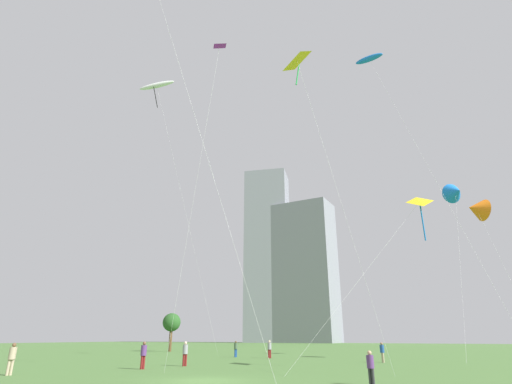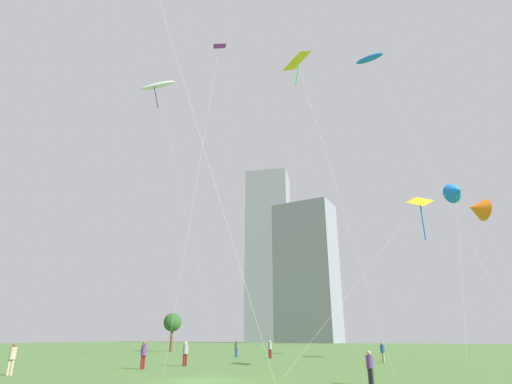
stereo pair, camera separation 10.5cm
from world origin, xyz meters
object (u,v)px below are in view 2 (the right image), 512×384
object	(u,v)px
kite_flying_7	(157,86)
person_standing_2	(236,348)
person_standing_6	(383,351)
kite_flying_4	(369,59)
kite_flying_5	(420,204)
person_standing_3	(270,348)
kite_flying_0	(477,209)
distant_highrise_1	(305,270)
kite_flying_1	(219,51)
kite_flying_3	(456,192)
person_standing_1	(144,353)
kite_flying_2	(297,63)
person_standing_5	(185,352)
person_standing_4	(370,365)
distant_highrise_0	(269,253)
person_standing_0	(12,356)
park_tree_0	(172,323)

from	to	relation	value
kite_flying_7	person_standing_2	bearing A→B (deg)	42.05
person_standing_6	kite_flying_4	world-z (taller)	kite_flying_4
person_standing_6	kite_flying_5	bearing A→B (deg)	-2.01
person_standing_3	kite_flying_4	size ratio (longest dim) A/B	0.05
kite_flying_0	kite_flying_5	world-z (taller)	kite_flying_0
kite_flying_4	distant_highrise_1	bearing A→B (deg)	113.45
kite_flying_1	person_standing_3	bearing A→B (deg)	104.88
kite_flying_1	person_standing_2	bearing A→B (deg)	115.04
kite_flying_1	kite_flying_3	size ratio (longest dim) A/B	1.16
person_standing_6	kite_flying_0	bearing A→B (deg)	85.90
kite_flying_7	kite_flying_3	bearing A→B (deg)	27.57
person_standing_1	person_standing_2	world-z (taller)	person_standing_1
kite_flying_2	kite_flying_0	bearing A→B (deg)	61.17
person_standing_2	person_standing_5	world-z (taller)	person_standing_5
person_standing_4	person_standing_2	bearing A→B (deg)	148.51
kite_flying_5	distant_highrise_0	distance (m)	143.87
person_standing_5	kite_flying_0	xyz separation A→B (m)	(23.39, 17.47, 13.68)
person_standing_6	kite_flying_1	size ratio (longest dim) A/B	0.07
person_standing_2	person_standing_6	world-z (taller)	person_standing_2
person_standing_0	kite_flying_2	xyz separation A→B (m)	(16.44, 7.68, 21.35)
person_standing_3	kite_flying_0	distance (m)	26.50
kite_flying_4	kite_flying_0	bearing A→B (deg)	33.91
person_standing_4	kite_flying_1	world-z (taller)	kite_flying_1
person_standing_2	kite_flying_3	xyz separation A→B (m)	(25.54, 10.05, 18.22)
person_standing_6	park_tree_0	size ratio (longest dim) A/B	0.30
person_standing_2	kite_flying_4	bearing A→B (deg)	108.96
person_standing_6	kite_flying_1	xyz separation A→B (m)	(-6.80, -18.57, 22.05)
person_standing_6	kite_flying_2	distance (m)	26.36
kite_flying_3	park_tree_0	world-z (taller)	kite_flying_3
person_standing_5	kite_flying_7	size ratio (longest dim) A/B	0.05
person_standing_6	distant_highrise_0	xyz separation A→B (m)	(-64.16, 115.03, 35.33)
kite_flying_5	person_standing_0	bearing A→B (deg)	-148.30
person_standing_0	person_standing_6	size ratio (longest dim) A/B	1.07
person_standing_0	distant_highrise_0	distance (m)	149.70
kite_flying_1	kite_flying_5	distance (m)	19.43
kite_flying_2	person_standing_2	bearing A→B (deg)	129.84
kite_flying_4	kite_flying_5	world-z (taller)	kite_flying_4
kite_flying_3	person_standing_3	bearing A→B (deg)	-153.47
kite_flying_3	kite_flying_5	size ratio (longest dim) A/B	1.64
person_standing_1	person_standing_4	size ratio (longest dim) A/B	1.20
person_standing_0	kite_flying_1	distance (m)	25.07
kite_flying_2	person_standing_5	bearing A→B (deg)	162.77
kite_flying_0	kite_flying_1	size ratio (longest dim) A/B	0.67
person_standing_5	park_tree_0	xyz separation A→B (m)	(-21.78, 26.06, 3.25)
kite_flying_1	person_standing_4	bearing A→B (deg)	-0.13
kite_flying_7	person_standing_3	bearing A→B (deg)	29.20
person_standing_5	kite_flying_3	bearing A→B (deg)	173.94
person_standing_3	person_standing_5	bearing A→B (deg)	-134.91
park_tree_0	distant_highrise_1	bearing A→B (deg)	97.36
distant_highrise_1	kite_flying_2	bearing A→B (deg)	-68.22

